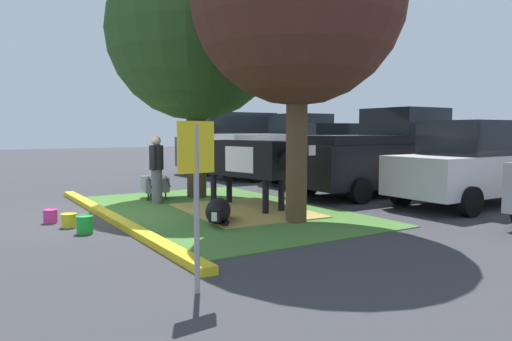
# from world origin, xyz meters

# --- Properties ---
(ground_plane) EXTENTS (80.00, 80.00, 0.00)m
(ground_plane) POSITION_xyz_m (0.00, 0.00, 0.00)
(ground_plane) COLOR #38383D
(grass_island) EXTENTS (7.39, 4.51, 0.02)m
(grass_island) POSITION_xyz_m (0.50, 2.17, 0.01)
(grass_island) COLOR #477A33
(grass_island) RESTS_ON ground
(curb_yellow) EXTENTS (8.59, 0.24, 0.12)m
(curb_yellow) POSITION_xyz_m (0.50, -0.23, 0.06)
(curb_yellow) COLOR yellow
(curb_yellow) RESTS_ON ground
(hay_bedding) EXTENTS (3.36, 2.61, 0.04)m
(hay_bedding) POSITION_xyz_m (0.99, 2.53, 0.03)
(hay_bedding) COLOR tan
(hay_bedding) RESTS_ON ground
(shade_tree_left) EXTENTS (4.56, 4.56, 6.61)m
(shade_tree_left) POSITION_xyz_m (-1.60, 2.60, 4.31)
(shade_tree_left) COLOR #4C3823
(shade_tree_left) RESTS_ON ground
(cow_holstein) EXTENTS (3.09, 1.17, 1.60)m
(cow_holstein) POSITION_xyz_m (0.83, 2.76, 1.14)
(cow_holstein) COLOR black
(cow_holstein) RESTS_ON ground
(calf_lying) EXTENTS (1.27, 1.00, 0.48)m
(calf_lying) POSITION_xyz_m (1.86, 1.42, 0.24)
(calf_lying) COLOR black
(calf_lying) RESTS_ON ground
(person_handler) EXTENTS (0.44, 0.35, 1.66)m
(person_handler) POSITION_xyz_m (-1.06, 1.28, 0.89)
(person_handler) COLOR slate
(person_handler) RESTS_ON ground
(person_visitor_near) EXTENTS (0.53, 0.34, 1.63)m
(person_visitor_near) POSITION_xyz_m (1.29, 3.62, 0.88)
(person_visitor_near) COLOR maroon
(person_visitor_near) RESTS_ON ground
(wheelbarrow) EXTENTS (1.62, 0.80, 0.63)m
(wheelbarrow) POSITION_xyz_m (-1.91, 1.55, 0.39)
(wheelbarrow) COLOR gray
(wheelbarrow) RESTS_ON ground
(parking_sign) EXTENTS (0.09, 0.44, 1.89)m
(parking_sign) POSITION_xyz_m (5.26, -0.62, 1.34)
(parking_sign) COLOR #99999E
(parking_sign) RESTS_ON ground
(bucket_pink) EXTENTS (0.29, 0.29, 0.27)m
(bucket_pink) POSITION_xyz_m (0.07, -1.31, 0.14)
(bucket_pink) COLOR #EA3893
(bucket_pink) RESTS_ON ground
(bucket_yellow) EXTENTS (0.29, 0.29, 0.26)m
(bucket_yellow) POSITION_xyz_m (0.71, -1.09, 0.14)
(bucket_yellow) COLOR yellow
(bucket_yellow) RESTS_ON ground
(bucket_green) EXTENTS (0.30, 0.30, 0.31)m
(bucket_green) POSITION_xyz_m (1.41, -0.96, 0.16)
(bucket_green) COLOR green
(bucket_green) RESTS_ON ground
(suv_dark_grey) EXTENTS (2.13, 4.61, 2.52)m
(suv_dark_grey) POSITION_xyz_m (-7.56, 7.16, 1.27)
(suv_dark_grey) COLOR #3D3D42
(suv_dark_grey) RESTS_ON ground
(pickup_truck_maroon) EXTENTS (2.23, 5.41, 2.42)m
(pickup_truck_maroon) POSITION_xyz_m (-4.89, 7.75, 1.11)
(pickup_truck_maroon) COLOR silver
(pickup_truck_maroon) RESTS_ON ground
(hatchback_white) EXTENTS (2.03, 4.41, 2.02)m
(hatchback_white) POSITION_xyz_m (-2.36, 7.74, 0.98)
(hatchback_white) COLOR silver
(hatchback_white) RESTS_ON ground
(pickup_truck_black) EXTENTS (2.23, 5.41, 2.42)m
(pickup_truck_black) POSITION_xyz_m (0.52, 7.36, 1.11)
(pickup_truck_black) COLOR black
(pickup_truck_black) RESTS_ON ground
(sedan_blue) EXTENTS (2.03, 4.41, 2.02)m
(sedan_blue) POSITION_xyz_m (3.12, 7.59, 0.98)
(sedan_blue) COLOR silver
(sedan_blue) RESTS_ON ground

